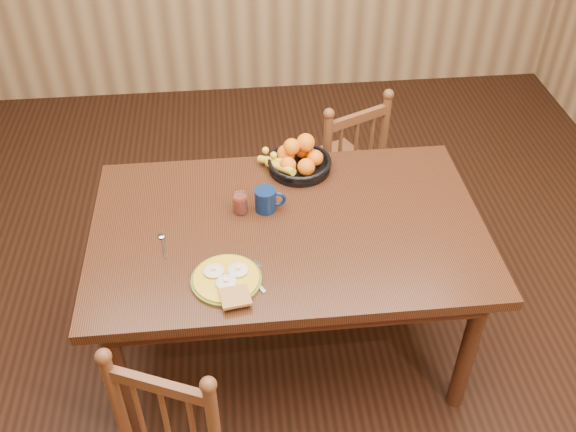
{
  "coord_description": "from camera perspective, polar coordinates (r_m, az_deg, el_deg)",
  "views": [
    {
      "loc": [
        -0.2,
        -1.95,
        2.47
      ],
      "look_at": [
        0.0,
        0.0,
        0.8
      ],
      "focal_mm": 40.0,
      "sensor_mm": 36.0,
      "label": 1
    }
  ],
  "objects": [
    {
      "name": "spoon",
      "position": [
        2.59,
        -11.11,
        -2.05
      ],
      "size": [
        0.04,
        0.16,
        0.01
      ],
      "rotation": [
        0.0,
        0.0,
        0.13
      ],
      "color": "silver",
      "rests_on": "dining_table"
    },
    {
      "name": "chair_far",
      "position": [
        3.43,
        4.42,
        4.09
      ],
      "size": [
        0.55,
        0.54,
        0.92
      ],
      "rotation": [
        0.0,
        0.0,
        3.58
      ],
      "color": "#4B2D16",
      "rests_on": "ground"
    },
    {
      "name": "fork",
      "position": [
        2.41,
        -2.95,
        -5.24
      ],
      "size": [
        0.08,
        0.18,
        0.0
      ],
      "rotation": [
        0.0,
        0.0,
        0.47
      ],
      "color": "silver",
      "rests_on": "dining_table"
    },
    {
      "name": "juice_glass",
      "position": [
        2.66,
        -4.26,
        1.09
      ],
      "size": [
        0.06,
        0.06,
        0.09
      ],
      "color": "silver",
      "rests_on": "dining_table"
    },
    {
      "name": "coffee_mug",
      "position": [
        2.66,
        -1.92,
        1.47
      ],
      "size": [
        0.13,
        0.09,
        0.1
      ],
      "color": "#0B1C3F",
      "rests_on": "dining_table"
    },
    {
      "name": "breakfast_plate",
      "position": [
        2.39,
        -5.46,
        -5.65
      ],
      "size": [
        0.26,
        0.29,
        0.04
      ],
      "color": "#59601E",
      "rests_on": "dining_table"
    },
    {
      "name": "dining_table",
      "position": [
        2.67,
        0.0,
        -2.21
      ],
      "size": [
        1.6,
        1.0,
        0.75
      ],
      "color": "black",
      "rests_on": "ground"
    },
    {
      "name": "fruit_bowl",
      "position": [
        2.89,
        0.91,
        5.04
      ],
      "size": [
        0.32,
        0.29,
        0.17
      ],
      "color": "black",
      "rests_on": "dining_table"
    },
    {
      "name": "room",
      "position": [
        2.26,
        0.0,
        10.66
      ],
      "size": [
        4.52,
        5.02,
        2.72
      ],
      "color": "black",
      "rests_on": "ground"
    }
  ]
}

